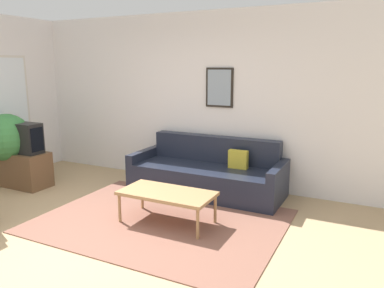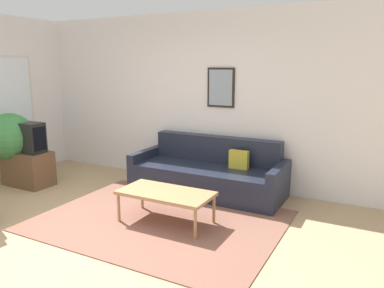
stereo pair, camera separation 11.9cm
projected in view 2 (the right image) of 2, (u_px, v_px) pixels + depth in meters
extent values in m
plane|color=tan|center=(78.00, 245.00, 4.00)|extent=(16.00, 16.00, 0.00)
cube|color=brown|center=(160.00, 220.00, 4.62)|extent=(2.91, 2.18, 0.01)
cube|color=silver|center=(193.00, 99.00, 6.03)|extent=(8.00, 0.06, 2.70)
cube|color=black|center=(221.00, 88.00, 5.72)|extent=(0.44, 0.03, 0.60)
cube|color=#8999A8|center=(220.00, 88.00, 5.70)|extent=(0.38, 0.01, 0.54)
cube|color=beige|center=(5.00, 101.00, 6.27)|extent=(0.02, 1.10, 1.51)
cube|color=white|center=(5.00, 101.00, 6.27)|extent=(0.02, 1.02, 1.43)
cube|color=#1E2333|center=(207.00, 180.00, 5.58)|extent=(2.04, 0.90, 0.42)
cube|color=#1E2333|center=(217.00, 149.00, 5.80)|extent=(2.04, 0.20, 0.40)
cube|color=#1E2333|center=(147.00, 166.00, 6.06)|extent=(0.12, 0.90, 0.56)
cube|color=#1E2333|center=(278.00, 186.00, 5.08)|extent=(0.12, 0.90, 0.56)
cube|color=gold|center=(239.00, 160.00, 5.40)|extent=(0.28, 0.10, 0.28)
cube|color=#A87F51|center=(166.00, 193.00, 4.49)|extent=(1.13, 0.57, 0.04)
cylinder|color=#A87F51|center=(119.00, 208.00, 4.56)|extent=(0.04, 0.04, 0.36)
cylinder|color=#A87F51|center=(195.00, 225.00, 4.08)|extent=(0.04, 0.04, 0.36)
cylinder|color=#A87F51|center=(142.00, 196.00, 4.98)|extent=(0.04, 0.04, 0.36)
cylinder|color=#A87F51|center=(214.00, 210.00, 4.50)|extent=(0.04, 0.04, 0.36)
cube|color=brown|center=(28.00, 168.00, 5.96)|extent=(0.76, 0.44, 0.55)
cube|color=black|center=(25.00, 137.00, 5.85)|extent=(0.64, 0.28, 0.47)
cube|color=black|center=(40.00, 139.00, 5.70)|extent=(0.01, 0.23, 0.37)
cylinder|color=beige|center=(14.00, 177.00, 6.02)|extent=(0.25, 0.25, 0.25)
cylinder|color=#51381E|center=(13.00, 163.00, 5.97)|extent=(0.04, 0.04, 0.22)
sphere|color=#3D8442|center=(10.00, 137.00, 5.89)|extent=(0.74, 0.74, 0.74)
cylinder|color=#935638|center=(36.00, 173.00, 6.44)|extent=(0.22, 0.22, 0.15)
cylinder|color=#51381E|center=(35.00, 165.00, 6.41)|extent=(0.04, 0.04, 0.13)
sphere|color=#337A38|center=(34.00, 150.00, 6.36)|extent=(0.45, 0.45, 0.45)
cylinder|color=beige|center=(18.00, 177.00, 6.20)|extent=(0.29, 0.29, 0.14)
cylinder|color=#51381E|center=(17.00, 168.00, 6.17)|extent=(0.04, 0.04, 0.17)
sphere|color=#337A38|center=(15.00, 149.00, 6.10)|extent=(0.56, 0.56, 0.56)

